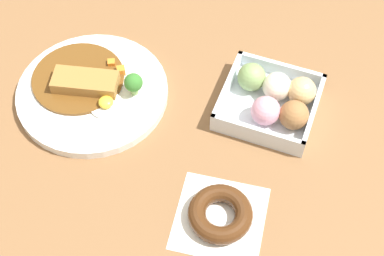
% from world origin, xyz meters
% --- Properties ---
extents(ground_plane, '(1.60, 1.60, 0.00)m').
position_xyz_m(ground_plane, '(0.00, 0.00, 0.00)').
color(ground_plane, brown).
extents(curry_plate, '(0.28, 0.28, 0.07)m').
position_xyz_m(curry_plate, '(0.13, -0.11, 0.01)').
color(curry_plate, white).
rests_on(curry_plate, ground_plane).
extents(donut_box, '(0.17, 0.17, 0.07)m').
position_xyz_m(donut_box, '(-0.20, -0.19, 0.03)').
color(donut_box, silver).
rests_on(donut_box, ground_plane).
extents(chocolate_ring_donut, '(0.16, 0.16, 0.03)m').
position_xyz_m(chocolate_ring_donut, '(-0.18, 0.05, 0.02)').
color(chocolate_ring_donut, white).
rests_on(chocolate_ring_donut, ground_plane).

